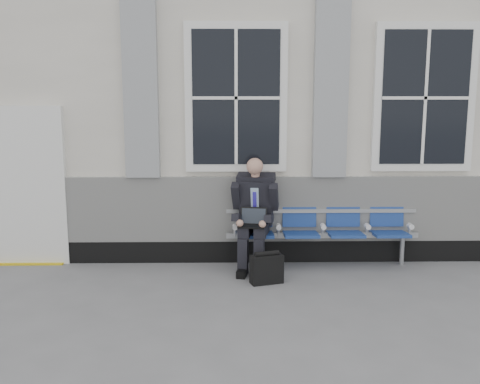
{
  "coord_description": "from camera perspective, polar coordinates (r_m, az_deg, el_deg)",
  "views": [
    {
      "loc": [
        -2.22,
        -5.71,
        2.23
      ],
      "look_at": [
        -2.11,
        0.9,
        1.08
      ],
      "focal_mm": 40.0,
      "sensor_mm": 36.0,
      "label": 1
    }
  ],
  "objects": [
    {
      "name": "station_building",
      "position": [
        9.44,
        12.7,
        9.56
      ],
      "size": [
        14.4,
        4.4,
        4.49
      ],
      "color": "silver",
      "rests_on": "ground"
    },
    {
      "name": "bench",
      "position": [
        7.33,
        8.75,
        -3.51
      ],
      "size": [
        2.6,
        0.47,
        0.91
      ],
      "color": "#9EA0A3",
      "rests_on": "ground"
    },
    {
      "name": "briefcase",
      "position": [
        6.62,
        2.86,
        -8.15
      ],
      "size": [
        0.43,
        0.28,
        0.41
      ],
      "color": "black",
      "rests_on": "ground"
    },
    {
      "name": "ground",
      "position": [
        6.52,
        19.36,
        -10.76
      ],
      "size": [
        70.0,
        70.0,
        0.0
      ],
      "primitive_type": "plane",
      "color": "slate",
      "rests_on": "ground"
    },
    {
      "name": "businessman",
      "position": [
        7.05,
        1.58,
        -1.92
      ],
      "size": [
        0.65,
        0.87,
        1.48
      ],
      "color": "black",
      "rests_on": "ground"
    }
  ]
}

